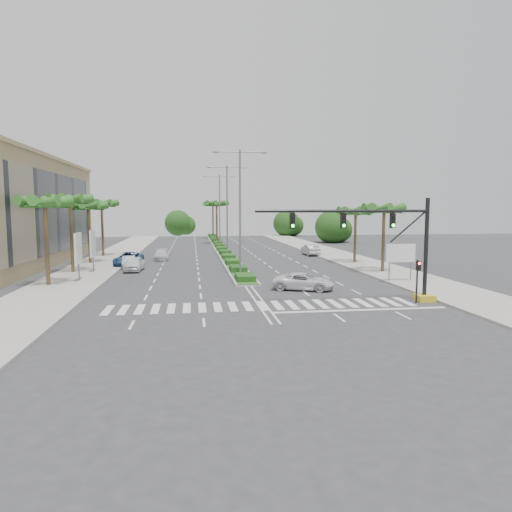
{
  "coord_description": "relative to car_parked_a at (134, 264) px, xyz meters",
  "views": [
    {
      "loc": [
        -4.62,
        -29.57,
        6.43
      ],
      "look_at": [
        0.04,
        3.36,
        3.0
      ],
      "focal_mm": 32.0,
      "sensor_mm": 36.0,
      "label": 1
    }
  ],
  "objects": [
    {
      "name": "ground",
      "position": [
        10.6,
        -18.84,
        -0.74
      ],
      "size": [
        160.0,
        160.0,
        0.0
      ],
      "primitive_type": "plane",
      "color": "#333335",
      "rests_on": "ground"
    },
    {
      "name": "footpath_right",
      "position": [
        25.8,
        1.16,
        -0.66
      ],
      "size": [
        6.0,
        120.0,
        0.15
      ],
      "primitive_type": "cube",
      "color": "gray",
      "rests_on": "ground"
    },
    {
      "name": "footpath_left",
      "position": [
        -4.6,
        1.16,
        -0.66
      ],
      "size": [
        6.0,
        120.0,
        0.15
      ],
      "primitive_type": "cube",
      "color": "gray",
      "rests_on": "ground"
    },
    {
      "name": "median",
      "position": [
        10.6,
        26.16,
        -0.64
      ],
      "size": [
        2.2,
        75.0,
        0.2
      ],
      "primitive_type": "cube",
      "color": "gray",
      "rests_on": "ground"
    },
    {
      "name": "median_grass",
      "position": [
        10.6,
        26.16,
        -0.52
      ],
      "size": [
        1.8,
        75.0,
        0.04
      ],
      "primitive_type": "cube",
      "color": "#24531C",
      "rests_on": "median"
    },
    {
      "name": "building",
      "position": [
        -15.4,
        7.16,
        5.26
      ],
      "size": [
        12.0,
        36.0,
        12.0
      ],
      "primitive_type": "cube",
      "color": "tan",
      "rests_on": "ground"
    },
    {
      "name": "signal_gantry",
      "position": [
        19.87,
        -18.85,
        2.72
      ],
      "size": [
        12.6,
        1.2,
        7.2
      ],
      "color": "gold",
      "rests_on": "ground"
    },
    {
      "name": "pedestrian_signal",
      "position": [
        21.2,
        -19.52,
        1.3
      ],
      "size": [
        0.28,
        0.36,
        3.0
      ],
      "color": "black",
      "rests_on": "ground"
    },
    {
      "name": "direction_sign",
      "position": [
        24.1,
        -10.85,
        1.71
      ],
      "size": [
        2.7,
        0.11,
        3.4
      ],
      "color": "slate",
      "rests_on": "ground"
    },
    {
      "name": "billboard_near",
      "position": [
        -3.9,
        -6.84,
        2.22
      ],
      "size": [
        0.18,
        2.1,
        4.35
      ],
      "color": "slate",
      "rests_on": "ground"
    },
    {
      "name": "billboard_far",
      "position": [
        -3.9,
        -0.84,
        2.22
      ],
      "size": [
        0.18,
        2.1,
        4.35
      ],
      "color": "slate",
      "rests_on": "ground"
    },
    {
      "name": "palm_left_near",
      "position": [
        -5.9,
        -8.84,
        5.95
      ],
      "size": [
        4.57,
        4.68,
        7.55
      ],
      "color": "brown",
      "rests_on": "ground"
    },
    {
      "name": "palm_left_mid",
      "position": [
        -5.9,
        -0.84,
        6.34
      ],
      "size": [
        4.57,
        4.68,
        7.95
      ],
      "color": "brown",
      "rests_on": "ground"
    },
    {
      "name": "palm_left_far",
      "position": [
        -5.9,
        7.16,
        5.76
      ],
      "size": [
        4.57,
        4.68,
        7.35
      ],
      "color": "brown",
      "rests_on": "ground"
    },
    {
      "name": "palm_left_end",
      "position": [
        -5.9,
        15.16,
        6.14
      ],
      "size": [
        4.57,
        4.68,
        7.75
      ],
      "color": "brown",
      "rests_on": "ground"
    },
    {
      "name": "palm_right_near",
      "position": [
        25.1,
        -4.84,
        5.47
      ],
      "size": [
        4.57,
        4.68,
        7.05
      ],
      "color": "brown",
      "rests_on": "ground"
    },
    {
      "name": "palm_right_far",
      "position": [
        25.1,
        3.16,
        5.17
      ],
      "size": [
        4.57,
        4.68,
        6.75
      ],
      "color": "brown",
      "rests_on": "ground"
    },
    {
      "name": "palm_median_a",
      "position": [
        10.6,
        36.16,
        6.43
      ],
      "size": [
        4.57,
        4.68,
        8.05
      ],
      "color": "brown",
      "rests_on": "ground"
    },
    {
      "name": "palm_median_b",
      "position": [
        10.6,
        51.16,
        6.43
      ],
      "size": [
        4.57,
        4.68,
        8.05
      ],
      "color": "brown",
      "rests_on": "ground"
    },
    {
      "name": "streetlight_near",
      "position": [
        10.6,
        -4.84,
        6.07
      ],
      "size": [
        5.1,
        0.25,
        12.0
      ],
      "color": "slate",
      "rests_on": "ground"
    },
    {
      "name": "streetlight_mid",
      "position": [
        10.6,
        11.16,
        6.07
      ],
      "size": [
        5.1,
        0.25,
        12.0
      ],
      "color": "slate",
      "rests_on": "ground"
    },
    {
      "name": "streetlight_far",
      "position": [
        10.6,
        27.16,
        6.07
      ],
      "size": [
        5.1,
        0.25,
        12.0
      ],
      "color": "slate",
      "rests_on": "ground"
    },
    {
      "name": "car_parked_a",
      "position": [
        0.0,
        0.0,
        0.0
      ],
      "size": [
        2.04,
        4.45,
        1.48
      ],
      "primitive_type": "imported",
      "rotation": [
        0.0,
        0.0,
        -0.07
      ],
      "color": "white",
      "rests_on": "ground"
    },
    {
      "name": "car_parked_b",
      "position": [
        -0.91,
        2.73,
        -0.09
      ],
      "size": [
        1.8,
        4.09,
        1.3
      ],
      "primitive_type": "imported",
      "rotation": [
        0.0,
        0.0,
        0.11
      ],
      "color": "#B4B5BA",
      "rests_on": "ground"
    },
    {
      "name": "car_parked_c",
      "position": [
        -1.2,
        4.82,
        0.03
      ],
      "size": [
        3.13,
        5.78,
        1.54
      ],
      "primitive_type": "imported",
      "rotation": [
        0.0,
        0.0,
        -0.11
      ],
      "color": "#2C5088",
      "rests_on": "ground"
    },
    {
      "name": "car_parked_d",
      "position": [
        2.08,
        10.61,
        -0.1
      ],
      "size": [
        1.99,
        4.49,
        1.28
      ],
      "primitive_type": "imported",
      "rotation": [
        0.0,
        0.0,
        0.05
      ],
      "color": "silver",
      "rests_on": "ground"
    },
    {
      "name": "car_crossing",
      "position": [
        14.77,
        -13.33,
        -0.07
      ],
      "size": [
        5.32,
        3.83,
        1.35
      ],
      "primitive_type": "imported",
      "rotation": [
        0.0,
        0.0,
        1.2
      ],
      "color": "white",
      "rests_on": "ground"
    },
    {
      "name": "car_right",
      "position": [
        22.4,
        13.39,
        0.01
      ],
      "size": [
        1.76,
        4.62,
        1.5
      ],
      "primitive_type": "imported",
      "rotation": [
        0.0,
        0.0,
        3.18
      ],
      "color": "#B0B0B5",
      "rests_on": "ground"
    }
  ]
}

